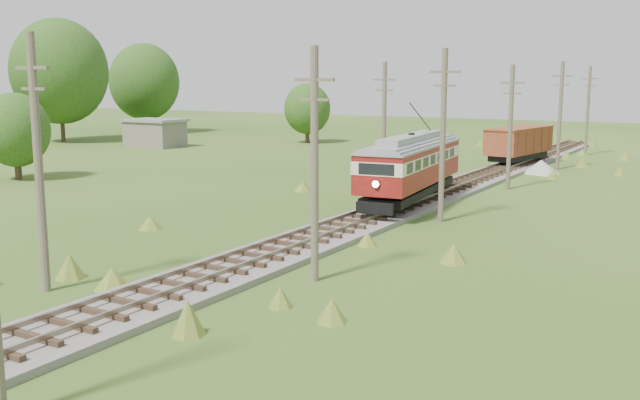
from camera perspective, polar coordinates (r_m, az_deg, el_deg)
The scene contains 16 objects.
railbed_main at distance 42.08m, azimuth 7.04°, elevation -0.34°, with size 3.60×96.00×0.57m.
streetcar at distance 42.04m, azimuth 7.29°, elevation 2.96°, with size 4.17×12.31×5.57m.
gondola at distance 63.89m, azimuth 15.64°, elevation 4.47°, with size 3.93×8.80×2.82m.
gravel_pile at distance 59.45m, azimuth 17.35°, elevation 2.50°, with size 3.01×3.19×1.09m.
utility_pole_r_2 at distance 25.87m, azimuth -0.44°, elevation 2.99°, with size 1.60×0.30×8.60m.
utility_pole_r_3 at distance 37.57m, azimuth 9.80°, elevation 5.22°, with size 1.60×0.30×9.00m.
utility_pole_r_4 at distance 49.97m, azimuth 14.98°, elevation 5.74°, with size 1.60×0.30×8.40m.
utility_pole_r_5 at distance 62.46m, azimuth 18.65°, elevation 6.51°, with size 1.60×0.30×8.90m.
utility_pole_r_6 at distance 75.25m, azimuth 20.63°, elevation 6.76°, with size 1.60×0.30×8.70m.
utility_pole_l_a at distance 26.39m, azimuth -21.62°, elevation 2.89°, with size 1.60×0.30×9.00m.
utility_pole_l_b at distance 48.88m, azimuth 5.15°, elevation 6.07°, with size 1.60×0.30×8.60m.
tree_left_4 at distance 91.38m, azimuth -20.13°, elevation 9.63°, with size 11.34×11.34×14.61m.
tree_left_5 at distance 103.67m, azimuth -13.87°, elevation 9.17°, with size 9.66×9.66×12.44m.
tree_mid_a at distance 84.76m, azimuth -1.02°, elevation 7.31°, with size 5.46×5.46×7.03m.
tree_mid_c at distance 57.81m, azimuth -23.18°, elevation 5.17°, with size 5.04×5.04×6.49m.
shed at distance 81.97m, azimuth -13.07°, elevation 5.27°, with size 6.40×4.40×3.10m.
Camera 1 is at (16.62, -3.98, 7.40)m, focal length 40.00 mm.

